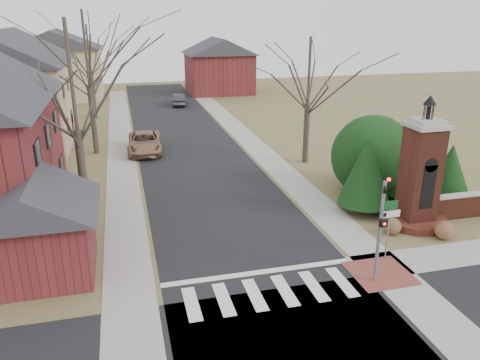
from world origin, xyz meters
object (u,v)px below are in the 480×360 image
object	(u,v)px
pickup_truck	(145,142)
distant_car	(179,99)
traffic_signal_pole	(381,222)
sign_post	(390,218)
brick_gate_monument	(419,183)

from	to	relation	value
pickup_truck	distant_car	distance (m)	19.15
traffic_signal_pole	distant_car	xyz separation A→B (m)	(-2.70, 39.33, -1.92)
traffic_signal_pole	sign_post	world-z (taller)	traffic_signal_pole
sign_post	pickup_truck	distance (m)	21.44
traffic_signal_pole	brick_gate_monument	world-z (taller)	brick_gate_monument
traffic_signal_pole	pickup_truck	xyz separation A→B (m)	(-7.70, 20.84, -1.84)
traffic_signal_pole	brick_gate_monument	size ratio (longest dim) A/B	0.69
pickup_truck	traffic_signal_pole	bearing A→B (deg)	-66.43
brick_gate_monument	distant_car	bearing A→B (deg)	101.97
brick_gate_monument	distant_car	distance (m)	35.72
traffic_signal_pole	pickup_truck	world-z (taller)	traffic_signal_pole
brick_gate_monument	pickup_truck	size ratio (longest dim) A/B	1.20
sign_post	distant_car	size ratio (longest dim) A/B	0.68
sign_post	distant_car	bearing A→B (deg)	96.01
traffic_signal_pole	sign_post	size ratio (longest dim) A/B	1.64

